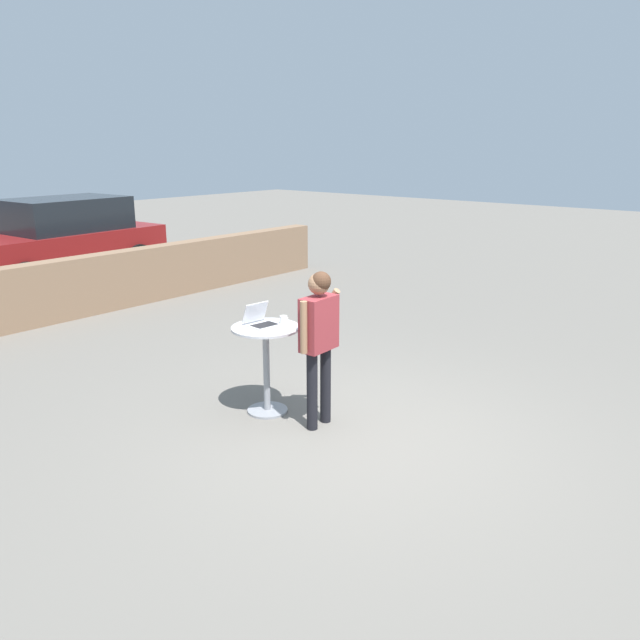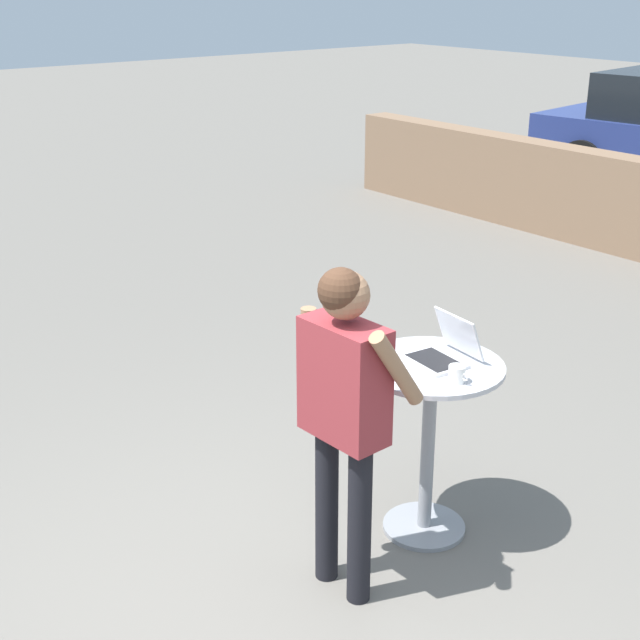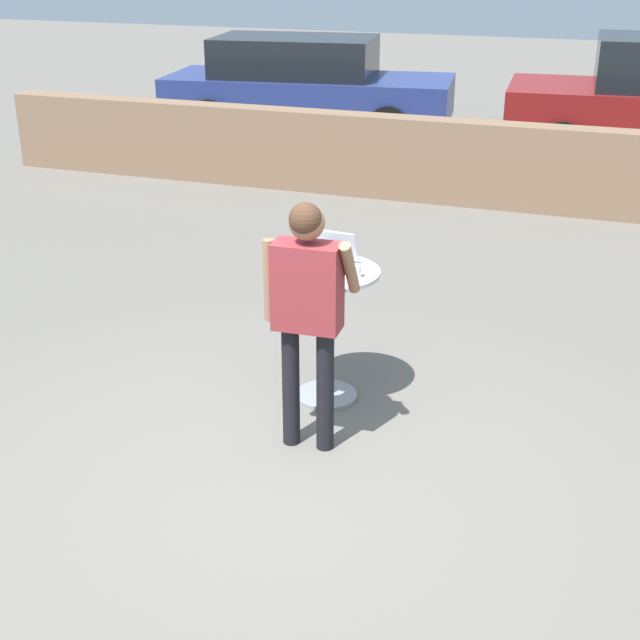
{
  "view_description": "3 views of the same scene",
  "coord_description": "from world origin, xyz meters",
  "px_view_note": "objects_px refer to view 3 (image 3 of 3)",
  "views": [
    {
      "loc": [
        -4.5,
        -3.26,
        2.78
      ],
      "look_at": [
        -0.04,
        0.48,
        1.13
      ],
      "focal_mm": 35.0,
      "sensor_mm": 36.0,
      "label": 1
    },
    {
      "loc": [
        2.67,
        -1.75,
        2.74
      ],
      "look_at": [
        -0.33,
        0.64,
        1.24
      ],
      "focal_mm": 50.0,
      "sensor_mm": 36.0,
      "label": 2
    },
    {
      "loc": [
        1.68,
        -4.09,
        3.02
      ],
      "look_at": [
        0.06,
        0.54,
        0.87
      ],
      "focal_mm": 50.0,
      "sensor_mm": 36.0,
      "label": 3
    }
  ],
  "objects_px": {
    "standing_person": "(307,298)",
    "laptop": "(331,259)",
    "coffee_mug": "(356,271)",
    "parked_car_further_down": "(305,85)",
    "cafe_table": "(327,312)"
  },
  "relations": [
    {
      "from": "cafe_table",
      "to": "parked_car_further_down",
      "type": "distance_m",
      "value": 8.97
    },
    {
      "from": "coffee_mug",
      "to": "parked_car_further_down",
      "type": "height_order",
      "value": "parked_car_further_down"
    },
    {
      "from": "laptop",
      "to": "parked_car_further_down",
      "type": "bearing_deg",
      "value": 111.26
    },
    {
      "from": "cafe_table",
      "to": "parked_car_further_down",
      "type": "relative_size",
      "value": 0.2
    },
    {
      "from": "laptop",
      "to": "coffee_mug",
      "type": "height_order",
      "value": "laptop"
    },
    {
      "from": "cafe_table",
      "to": "coffee_mug",
      "type": "relative_size",
      "value": 8.64
    },
    {
      "from": "laptop",
      "to": "cafe_table",
      "type": "bearing_deg",
      "value": -94.9
    },
    {
      "from": "cafe_table",
      "to": "coffee_mug",
      "type": "xyz_separation_m",
      "value": [
        0.22,
        -0.06,
        0.34
      ]
    },
    {
      "from": "coffee_mug",
      "to": "standing_person",
      "type": "bearing_deg",
      "value": -101.61
    },
    {
      "from": "cafe_table",
      "to": "laptop",
      "type": "height_order",
      "value": "laptop"
    },
    {
      "from": "coffee_mug",
      "to": "cafe_table",
      "type": "bearing_deg",
      "value": 165.37
    },
    {
      "from": "laptop",
      "to": "parked_car_further_down",
      "type": "xyz_separation_m",
      "value": [
        -3.23,
        8.3,
        -0.24
      ]
    },
    {
      "from": "standing_person",
      "to": "laptop",
      "type": "bearing_deg",
      "value": 97.18
    },
    {
      "from": "parked_car_further_down",
      "to": "coffee_mug",
      "type": "bearing_deg",
      "value": -67.8
    },
    {
      "from": "laptop",
      "to": "standing_person",
      "type": "xyz_separation_m",
      "value": [
        0.09,
        -0.72,
        0.01
      ]
    }
  ]
}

